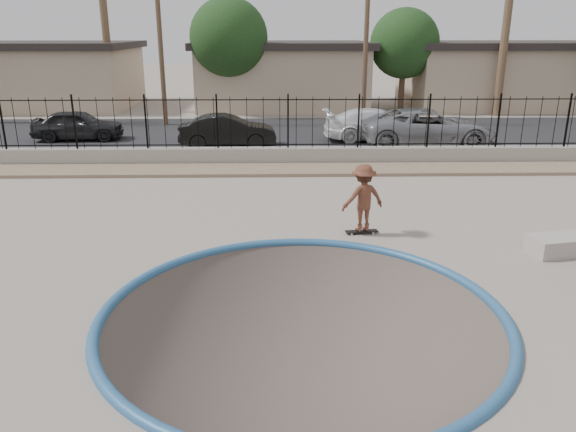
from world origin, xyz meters
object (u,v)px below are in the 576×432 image
(skater, at_px, (363,202))
(skateboard, at_px, (362,231))
(car_c, at_px, (377,125))
(car_d, at_px, (428,127))
(concrete_ledge, at_px, (566,244))
(car_a, at_px, (78,125))
(car_b, at_px, (227,131))

(skater, bearing_deg, skateboard, -134.03)
(car_c, bearing_deg, skateboard, 166.63)
(skateboard, relative_size, car_c, 0.17)
(car_d, bearing_deg, skater, 157.77)
(skateboard, height_order, concrete_ledge, concrete_ledge)
(skateboard, bearing_deg, car_d, 60.87)
(concrete_ledge, relative_size, car_a, 0.42)
(car_b, bearing_deg, skater, -163.06)
(car_d, bearing_deg, car_c, 56.73)
(car_a, distance_m, car_b, 6.81)
(car_a, bearing_deg, concrete_ledge, -135.18)
(car_c, bearing_deg, car_a, 86.48)
(concrete_ledge, xyz_separation_m, car_b, (-8.27, 11.72, 0.48))
(car_a, relative_size, car_b, 0.97)
(skateboard, height_order, car_b, car_b)
(car_b, bearing_deg, car_c, -83.25)
(skateboard, bearing_deg, concrete_ledge, -24.22)
(skateboard, relative_size, car_a, 0.21)
(skater, bearing_deg, car_b, -86.37)
(car_b, xyz_separation_m, car_d, (8.25, 0.00, 0.11))
(car_a, bearing_deg, car_b, -106.95)
(skater, bearing_deg, concrete_ledge, 145.27)
(skater, xyz_separation_m, skateboard, (0.00, 0.00, -0.74))
(car_b, bearing_deg, skateboard, -163.06)
(car_c, relative_size, car_d, 0.85)
(skater, distance_m, car_b, 11.15)
(car_a, bearing_deg, skateboard, -141.82)
(skateboard, distance_m, car_a, 16.04)
(skateboard, relative_size, car_d, 0.15)
(skater, bearing_deg, car_c, -118.95)
(car_a, xyz_separation_m, car_d, (14.87, -1.60, 0.11))
(car_b, height_order, car_c, car_c)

